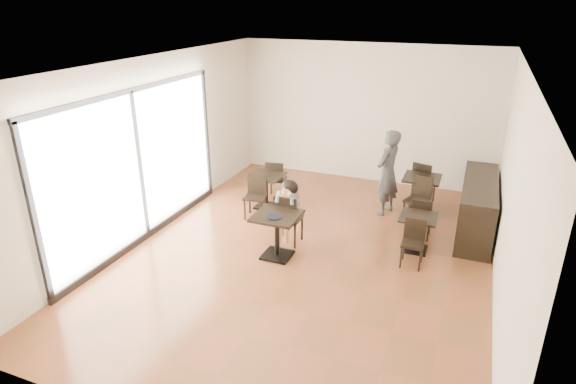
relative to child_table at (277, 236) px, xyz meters
The scene contains 23 objects.
floor 0.65m from the child_table, 31.33° to the left, with size 6.00×8.00×0.01m, color brown.
ceiling 2.86m from the child_table, 31.33° to the left, with size 6.00×8.00×0.01m, color white.
wall_back 4.46m from the child_table, 84.05° to the left, with size 6.00×0.01×3.20m, color silver.
wall_front 3.94m from the child_table, 83.20° to the right, with size 6.00×0.01×3.20m, color silver.
wall_left 2.84m from the child_table, behind, with size 0.01×8.00×3.20m, color silver.
wall_right 3.66m from the child_table, ahead, with size 0.01×8.00×3.20m, color silver.
storefront_window 2.73m from the child_table, behind, with size 0.04×4.50×2.60m, color white.
child_table is the anchor object (origin of this frame).
child_chair 0.56m from the child_table, 90.00° to the left, with size 0.42×0.42×0.94m, color black, non-canonical shape.
child 0.59m from the child_table, 90.00° to the left, with size 0.42×0.59×1.19m, color slate, non-canonical shape.
plate 0.41m from the child_table, 90.00° to the right, with size 0.27×0.27×0.02m, color black.
pizza_slice 0.73m from the child_table, 90.00° to the left, with size 0.28×0.21×0.06m, color #D4C36D, non-canonical shape.
adult_patron 2.86m from the child_table, 61.32° to the left, with size 0.64×0.42×1.75m, color #3B3B40.
cafe_table_mid 2.43m from the child_table, 26.78° to the left, with size 0.62×0.62×0.65m, color black, non-canonical shape.
cafe_table_left 2.10m from the child_table, 119.11° to the left, with size 0.68×0.68×0.72m, color black, non-canonical shape.
cafe_table_back 3.42m from the child_table, 54.17° to the left, with size 0.72×0.72×0.76m, color black, non-canonical shape.
chair_mid_a 2.72m from the child_table, 37.16° to the left, with size 0.35×0.35×0.79m, color black, non-canonical shape.
chair_mid_b 2.24m from the child_table, 14.11° to the left, with size 0.35×0.35×0.79m, color black, non-canonical shape.
chair_left_a 2.60m from the child_table, 113.19° to the left, with size 0.39×0.39×0.87m, color black, non-canonical shape.
chair_left_b 1.64m from the child_table, 128.49° to the left, with size 0.39×0.39×0.87m, color black, non-canonical shape.
chair_back_a 3.88m from the child_table, 58.93° to the left, with size 0.41×0.41×0.92m, color black, non-canonical shape.
chair_back_b 3.00m from the child_table, 48.00° to the left, with size 0.41×0.41×0.92m, color black, non-canonical shape.
service_counter 3.84m from the child_table, 36.27° to the left, with size 0.60×2.40×1.00m, color black.
Camera 1 is at (2.40, -6.92, 4.14)m, focal length 30.00 mm.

